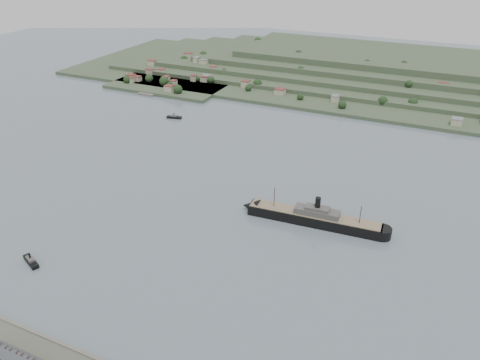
% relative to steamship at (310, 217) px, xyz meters
% --- Properties ---
extents(ground, '(1400.00, 1400.00, 0.00)m').
position_rel_steamship_xyz_m(ground, '(-68.50, -10.00, -4.70)').
color(ground, slate).
rests_on(ground, ground).
extents(far_peninsula, '(760.00, 309.00, 30.00)m').
position_rel_steamship_xyz_m(far_peninsula, '(-40.60, 383.10, 7.18)').
color(far_peninsula, '#3A4E34').
rests_on(far_peninsula, ground).
extents(steamship, '(106.27, 18.90, 25.48)m').
position_rel_steamship_xyz_m(steamship, '(0.00, 0.00, 0.00)').
color(steamship, black).
rests_on(steamship, ground).
extents(tugboat, '(16.55, 10.54, 7.29)m').
position_rel_steamship_xyz_m(tugboat, '(-142.87, -116.48, -2.93)').
color(tugboat, black).
rests_on(tugboat, ground).
extents(ferry_west, '(17.16, 8.17, 6.21)m').
position_rel_steamship_xyz_m(ferry_west, '(-198.28, 138.85, -3.21)').
color(ferry_west, black).
rests_on(ferry_west, ground).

